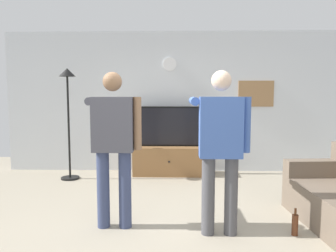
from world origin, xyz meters
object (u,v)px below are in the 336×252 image
(television, at_px, (169,126))
(person_standing_nearer_lamp, at_px, (114,140))
(tv_stand, at_px, (169,160))
(floor_lamp, at_px, (68,100))
(wall_clock, at_px, (170,64))
(beverage_bottle, at_px, (295,224))
(framed_picture, at_px, (256,94))
(person_standing_nearer_couch, at_px, (220,142))

(television, height_order, person_standing_nearer_lamp, person_standing_nearer_lamp)
(tv_stand, height_order, floor_lamp, floor_lamp)
(wall_clock, relative_size, beverage_bottle, 0.87)
(television, distance_m, framed_picture, 1.78)
(person_standing_nearer_lamp, height_order, beverage_bottle, person_standing_nearer_lamp)
(framed_picture, bearing_deg, tv_stand, -169.88)
(tv_stand, relative_size, person_standing_nearer_lamp, 0.77)
(television, height_order, framed_picture, framed_picture)
(floor_lamp, distance_m, person_standing_nearer_lamp, 2.41)
(person_standing_nearer_lamp, bearing_deg, tv_stand, 76.85)
(framed_picture, xyz_separation_m, beverage_bottle, (-0.26, -2.91, -1.40))
(person_standing_nearer_couch, bearing_deg, framed_picture, 69.73)
(television, bearing_deg, floor_lamp, -166.70)
(television, relative_size, person_standing_nearer_couch, 0.73)
(framed_picture, distance_m, floor_lamp, 3.48)
(television, bearing_deg, tv_stand, -90.00)
(television, bearing_deg, person_standing_nearer_lamp, -102.91)
(tv_stand, height_order, framed_picture, framed_picture)
(wall_clock, xyz_separation_m, person_standing_nearer_lamp, (-0.57, -2.72, -1.08))
(floor_lamp, xyz_separation_m, beverage_bottle, (3.16, -2.24, -1.28))
(framed_picture, bearing_deg, beverage_bottle, -95.14)
(floor_lamp, bearing_deg, television, 13.30)
(wall_clock, bearing_deg, tv_stand, -90.00)
(television, relative_size, framed_picture, 1.88)
(wall_clock, bearing_deg, framed_picture, 0.17)
(wall_clock, distance_m, person_standing_nearer_couch, 3.13)
(television, bearing_deg, beverage_bottle, -62.34)
(television, xyz_separation_m, wall_clock, (-0.00, 0.24, 1.17))
(person_standing_nearer_couch, height_order, beverage_bottle, person_standing_nearer_couch)
(tv_stand, distance_m, wall_clock, 1.84)
(floor_lamp, height_order, beverage_bottle, floor_lamp)
(framed_picture, bearing_deg, television, -171.45)
(tv_stand, height_order, person_standing_nearer_couch, person_standing_nearer_couch)
(beverage_bottle, bearing_deg, television, 117.66)
(tv_stand, distance_m, floor_lamp, 2.13)
(framed_picture, relative_size, beverage_bottle, 2.29)
(tv_stand, bearing_deg, person_standing_nearer_couch, -77.13)
(floor_lamp, bearing_deg, wall_clock, 20.53)
(framed_picture, distance_m, beverage_bottle, 3.23)
(floor_lamp, distance_m, beverage_bottle, 4.08)
(television, height_order, wall_clock, wall_clock)
(beverage_bottle, bearing_deg, framed_picture, 84.86)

